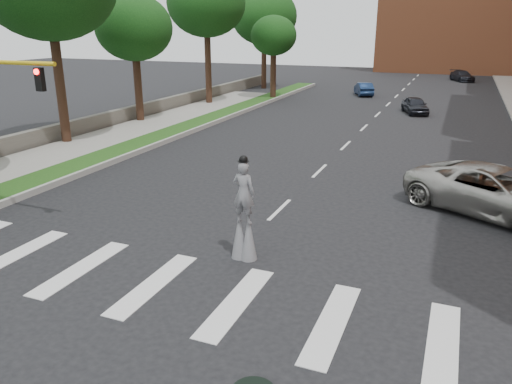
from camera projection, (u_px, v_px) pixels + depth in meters
name	position (u px, v px, depth m)	size (l,w,h in m)	color
ground_plane	(175.00, 311.00, 12.78)	(160.00, 160.00, 0.00)	black
grass_median	(181.00, 129.00, 34.41)	(2.00, 60.00, 0.25)	#1B4212
median_curb	(194.00, 130.00, 34.03)	(0.20, 60.00, 0.28)	#989993
sidewalk_left	(37.00, 160.00, 26.71)	(4.00, 60.00, 0.18)	gray
stone_wall	(131.00, 114.00, 38.00)	(0.50, 56.00, 1.10)	#56524A
building_backdrop	(471.00, 11.00, 76.26)	(26.00, 14.00, 18.00)	#B46038
stilt_performer	(244.00, 216.00, 15.25)	(0.84, 0.53, 3.33)	black
suv_crossing	(495.00, 191.00, 19.04)	(3.08, 6.67, 1.85)	#A4A19A
car_near	(415.00, 105.00, 41.14)	(1.59, 3.95, 1.35)	black
car_mid	(364.00, 89.00, 51.79)	(1.41, 4.03, 1.33)	#16294D
car_far	(462.00, 76.00, 64.91)	(1.89, 4.65, 1.35)	black
tree_3	(134.00, 28.00, 35.51)	(5.50, 5.50, 9.12)	black
tree_4	(206.00, 3.00, 43.29)	(6.88, 6.88, 11.74)	black
tree_5	(264.00, 16.00, 55.30)	(7.30, 7.30, 11.01)	black
tree_6	(274.00, 36.00, 47.22)	(4.38, 4.38, 7.88)	black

